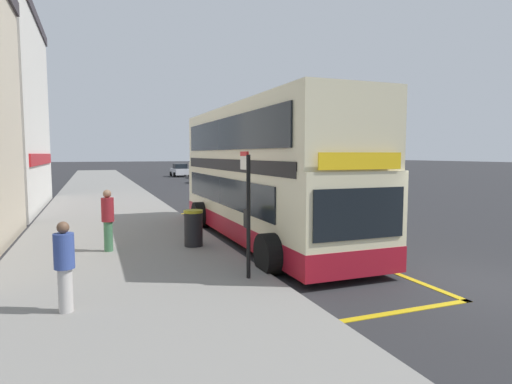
{
  "coord_description": "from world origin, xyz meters",
  "views": [
    {
      "loc": [
        -7.72,
        -6.62,
        2.87
      ],
      "look_at": [
        -2.32,
        7.4,
        1.52
      ],
      "focal_mm": 29.87,
      "sensor_mm": 36.0,
      "label": 1
    }
  ],
  "objects_px": {
    "double_decker_bus": "(262,178)",
    "pedestrian_further_back": "(108,218)",
    "litter_bin": "(193,228)",
    "bus_stop_sign": "(247,204)",
    "parked_car_white_behind": "(204,172)",
    "parked_car_white_far": "(207,175)",
    "parked_car_white_kerbside": "(180,170)",
    "pedestrian_waiting_near_sign": "(64,263)"
  },
  "relations": [
    {
      "from": "double_decker_bus",
      "to": "pedestrian_further_back",
      "type": "xyz_separation_m",
      "value": [
        -4.9,
        -0.61,
        -0.98
      ]
    },
    {
      "from": "double_decker_bus",
      "to": "litter_bin",
      "type": "bearing_deg",
      "value": -162.14
    },
    {
      "from": "bus_stop_sign",
      "to": "litter_bin",
      "type": "relative_size",
      "value": 2.59
    },
    {
      "from": "pedestrian_further_back",
      "to": "bus_stop_sign",
      "type": "bearing_deg",
      "value": -53.7
    },
    {
      "from": "double_decker_bus",
      "to": "parked_car_white_behind",
      "type": "distance_m",
      "value": 36.57
    },
    {
      "from": "parked_car_white_far",
      "to": "litter_bin",
      "type": "distance_m",
      "value": 29.47
    },
    {
      "from": "litter_bin",
      "to": "parked_car_white_kerbside",
      "type": "bearing_deg",
      "value": 79.57
    },
    {
      "from": "double_decker_bus",
      "to": "parked_car_white_behind",
      "type": "relative_size",
      "value": 2.65
    },
    {
      "from": "double_decker_bus",
      "to": "pedestrian_waiting_near_sign",
      "type": "height_order",
      "value": "double_decker_bus"
    },
    {
      "from": "parked_car_white_far",
      "to": "pedestrian_further_back",
      "type": "xyz_separation_m",
      "value": [
        -10.14,
        -28.23,
        0.29
      ]
    },
    {
      "from": "parked_car_white_behind",
      "to": "pedestrian_waiting_near_sign",
      "type": "distance_m",
      "value": 43.04
    },
    {
      "from": "parked_car_white_kerbside",
      "to": "litter_bin",
      "type": "distance_m",
      "value": 42.34
    },
    {
      "from": "double_decker_bus",
      "to": "parked_car_white_kerbside",
      "type": "relative_size",
      "value": 2.65
    },
    {
      "from": "pedestrian_further_back",
      "to": "litter_bin",
      "type": "distance_m",
      "value": 2.42
    },
    {
      "from": "parked_car_white_behind",
      "to": "pedestrian_further_back",
      "type": "distance_m",
      "value": 38.38
    },
    {
      "from": "pedestrian_further_back",
      "to": "litter_bin",
      "type": "height_order",
      "value": "pedestrian_further_back"
    },
    {
      "from": "double_decker_bus",
      "to": "bus_stop_sign",
      "type": "xyz_separation_m",
      "value": [
        -2.12,
        -4.4,
        -0.3
      ]
    },
    {
      "from": "parked_car_white_behind",
      "to": "parked_car_white_kerbside",
      "type": "height_order",
      "value": "same"
    },
    {
      "from": "parked_car_white_kerbside",
      "to": "pedestrian_further_back",
      "type": "relative_size",
      "value": 2.42
    },
    {
      "from": "parked_car_white_behind",
      "to": "pedestrian_further_back",
      "type": "height_order",
      "value": "pedestrian_further_back"
    },
    {
      "from": "parked_car_white_behind",
      "to": "parked_car_white_far",
      "type": "bearing_deg",
      "value": -99.3
    },
    {
      "from": "double_decker_bus",
      "to": "parked_car_white_behind",
      "type": "height_order",
      "value": "double_decker_bus"
    },
    {
      "from": "parked_car_white_kerbside",
      "to": "litter_bin",
      "type": "bearing_deg",
      "value": -97.63
    },
    {
      "from": "parked_car_white_far",
      "to": "double_decker_bus",
      "type": "bearing_deg",
      "value": -99.53
    },
    {
      "from": "double_decker_bus",
      "to": "parked_car_white_far",
      "type": "bearing_deg",
      "value": 79.27
    },
    {
      "from": "litter_bin",
      "to": "pedestrian_further_back",
      "type": "bearing_deg",
      "value": 175.24
    },
    {
      "from": "double_decker_bus",
      "to": "litter_bin",
      "type": "relative_size",
      "value": 10.33
    },
    {
      "from": "bus_stop_sign",
      "to": "parked_car_white_kerbside",
      "type": "relative_size",
      "value": 0.66
    },
    {
      "from": "parked_car_white_kerbside",
      "to": "pedestrian_further_back",
      "type": "xyz_separation_m",
      "value": [
        -10.05,
        -41.44,
        0.29
      ]
    },
    {
      "from": "pedestrian_further_back",
      "to": "pedestrian_waiting_near_sign",
      "type": "bearing_deg",
      "value": -100.57
    },
    {
      "from": "parked_car_white_behind",
      "to": "double_decker_bus",
      "type": "bearing_deg",
      "value": -98.29
    },
    {
      "from": "parked_car_white_far",
      "to": "pedestrian_waiting_near_sign",
      "type": "height_order",
      "value": "pedestrian_waiting_near_sign"
    },
    {
      "from": "bus_stop_sign",
      "to": "pedestrian_further_back",
      "type": "xyz_separation_m",
      "value": [
        -2.78,
        3.78,
        -0.68
      ]
    },
    {
      "from": "parked_car_white_kerbside",
      "to": "parked_car_white_far",
      "type": "relative_size",
      "value": 1.0
    },
    {
      "from": "pedestrian_waiting_near_sign",
      "to": "parked_car_white_far",
      "type": "bearing_deg",
      "value": 71.49
    },
    {
      "from": "parked_car_white_behind",
      "to": "pedestrian_further_back",
      "type": "relative_size",
      "value": 2.42
    },
    {
      "from": "bus_stop_sign",
      "to": "parked_car_white_behind",
      "type": "relative_size",
      "value": 0.66
    },
    {
      "from": "bus_stop_sign",
      "to": "pedestrian_waiting_near_sign",
      "type": "distance_m",
      "value": 3.81
    },
    {
      "from": "litter_bin",
      "to": "bus_stop_sign",
      "type": "bearing_deg",
      "value": -83.64
    },
    {
      "from": "parked_car_white_far",
      "to": "bus_stop_sign",
      "type": "bearing_deg",
      "value": -101.74
    },
    {
      "from": "parked_car_white_kerbside",
      "to": "pedestrian_waiting_near_sign",
      "type": "bearing_deg",
      "value": -100.52
    },
    {
      "from": "double_decker_bus",
      "to": "parked_car_white_far",
      "type": "height_order",
      "value": "double_decker_bus"
    }
  ]
}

